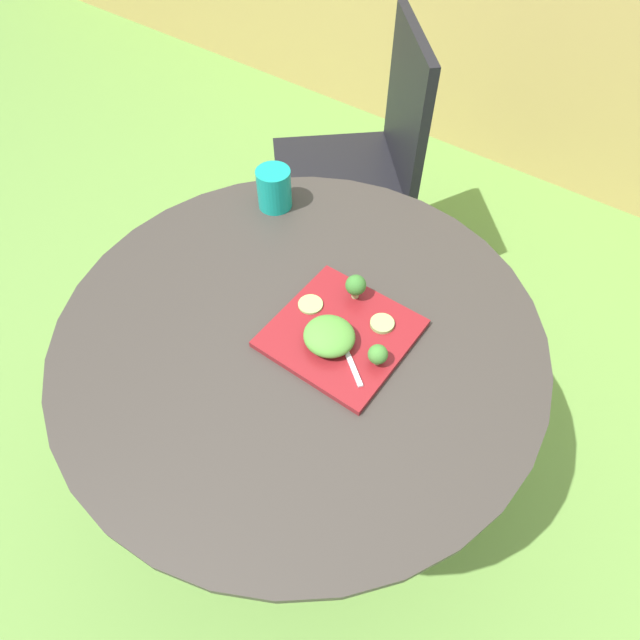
% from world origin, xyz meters
% --- Properties ---
extents(ground_plane, '(12.00, 12.00, 0.00)m').
position_xyz_m(ground_plane, '(0.00, 0.00, 0.00)').
color(ground_plane, '#669342').
extents(patio_table, '(1.00, 1.00, 0.70)m').
position_xyz_m(patio_table, '(0.00, 0.00, 0.48)').
color(patio_table, '#38332D').
rests_on(patio_table, ground_plane).
extents(patio_chair, '(0.62, 0.62, 0.90)m').
position_xyz_m(patio_chair, '(-0.35, 0.82, 0.53)').
color(patio_chair, black).
rests_on(patio_chair, ground_plane).
extents(salad_plate, '(0.26, 0.26, 0.01)m').
position_xyz_m(salad_plate, '(0.08, 0.04, 0.71)').
color(salad_plate, maroon).
rests_on(salad_plate, patio_table).
extents(drinking_glass, '(0.08, 0.08, 0.10)m').
position_xyz_m(drinking_glass, '(-0.29, 0.27, 0.74)').
color(drinking_glass, '#149989').
rests_on(drinking_glass, patio_table).
extents(fork, '(0.13, 0.11, 0.00)m').
position_xyz_m(fork, '(0.11, 0.01, 0.72)').
color(fork, silver).
rests_on(fork, salad_plate).
extents(lettuce_mound, '(0.10, 0.10, 0.05)m').
position_xyz_m(lettuce_mound, '(0.08, -0.00, 0.74)').
color(lettuce_mound, '#519338').
rests_on(lettuce_mound, salad_plate).
extents(broccoli_floret_0, '(0.04, 0.04, 0.05)m').
position_xyz_m(broccoli_floret_0, '(0.18, 0.02, 0.74)').
color(broccoli_floret_0, '#99B770').
rests_on(broccoli_floret_0, salad_plate).
extents(broccoli_floret_1, '(0.04, 0.04, 0.06)m').
position_xyz_m(broccoli_floret_1, '(0.05, 0.13, 0.75)').
color(broccoli_floret_1, '#99B770').
rests_on(broccoli_floret_1, salad_plate).
extents(cucumber_slice_0, '(0.05, 0.05, 0.01)m').
position_xyz_m(cucumber_slice_0, '(0.13, 0.10, 0.72)').
color(cucumber_slice_0, '#8EB766').
rests_on(cucumber_slice_0, salad_plate).
extents(cucumber_slice_1, '(0.05, 0.05, 0.01)m').
position_xyz_m(cucumber_slice_1, '(-0.01, 0.06, 0.72)').
color(cucumber_slice_1, '#8EB766').
rests_on(cucumber_slice_1, salad_plate).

